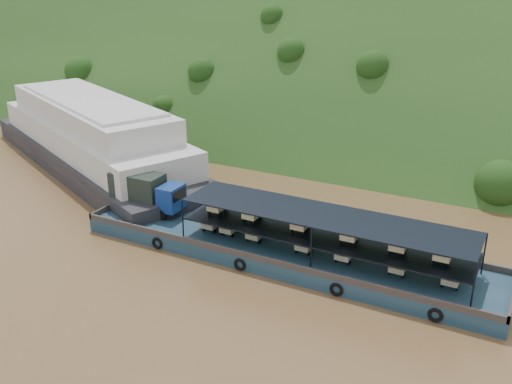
% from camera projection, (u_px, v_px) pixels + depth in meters
% --- Properties ---
extents(ground, '(160.00, 160.00, 0.00)m').
position_uv_depth(ground, '(260.00, 241.00, 49.68)').
color(ground, brown).
rests_on(ground, ground).
extents(hillside, '(140.00, 39.60, 39.60)m').
position_uv_depth(hillside, '(379.00, 139.00, 79.32)').
color(hillside, '#1D3B15').
rests_on(hillside, ground).
extents(cargo_barge, '(35.00, 7.18, 4.76)m').
position_uv_depth(cargo_barge, '(267.00, 241.00, 47.07)').
color(cargo_barge, '#143246').
rests_on(cargo_barge, ground).
extents(passenger_ferry, '(42.15, 26.98, 8.43)m').
position_uv_depth(passenger_ferry, '(93.00, 138.00, 66.79)').
color(passenger_ferry, black).
rests_on(passenger_ferry, ground).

